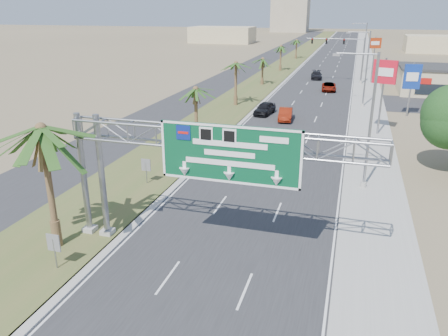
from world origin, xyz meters
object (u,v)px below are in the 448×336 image
signal_mast (351,56)px  car_mid_lane (285,114)px  palm_near (41,129)px  pole_sign_red_far (375,47)px  car_right_lane (329,87)px  pole_sign_blue (412,78)px  car_left_lane (265,108)px  pole_sign_red_near (384,76)px  sign_gantry (203,148)px  car_far (316,75)px

signal_mast → car_mid_lane: bearing=-102.3°
palm_near → pole_sign_red_far: size_ratio=1.03×
car_right_lane → pole_sign_blue: (10.65, -15.35, 4.06)m
signal_mast → palm_near: bearing=-102.7°
car_mid_lane → car_left_lane: bearing=137.0°
signal_mast → pole_sign_red_far: pole_sign_red_far is taller
pole_sign_red_near → sign_gantry: bearing=-109.7°
car_far → pole_sign_red_near: bearing=-81.0°
signal_mast → pole_sign_blue: (7.67, -24.03, -0.12)m
signal_mast → pole_sign_blue: size_ratio=1.55×
signal_mast → car_right_lane: bearing=-108.9°
car_right_lane → pole_sign_red_far: pole_sign_red_far is taller
signal_mast → car_far: signal_mast is taller
car_right_lane → car_far: size_ratio=0.97×
pole_sign_red_far → pole_sign_red_near: bearing=-90.0°
sign_gantry → pole_sign_red_far: 64.74m
signal_mast → pole_sign_red_far: bearing=26.4°
car_far → pole_sign_red_far: pole_sign_red_far is taller
car_right_lane → pole_sign_blue: size_ratio=0.73×
car_mid_lane → pole_sign_red_far: (10.50, 32.38, 5.65)m
sign_gantry → car_mid_lane: (-0.44, 31.57, -5.32)m
palm_near → pole_sign_red_far: (18.20, 65.88, -0.54)m
pole_sign_red_far → car_far: bearing=169.1°
car_right_lane → pole_sign_red_near: bearing=-79.1°
pole_sign_red_near → pole_sign_blue: pole_sign_red_near is taller
car_left_lane → car_far: (3.57, 32.00, -0.06)m
car_right_lane → car_mid_lane: bearing=-103.7°
car_mid_lane → pole_sign_blue: 16.23m
palm_near → sign_gantry: bearing=13.3°
palm_near → pole_sign_red_near: palm_near is taller
car_left_lane → car_mid_lane: (3.02, -2.31, -0.04)m
pole_sign_red_near → car_far: bearing=104.7°
car_left_lane → car_mid_lane: car_left_lane is taller
pole_sign_red_near → pole_sign_blue: size_ratio=1.22×
pole_sign_red_far → sign_gantry: bearing=-98.9°
signal_mast → car_mid_lane: 31.47m
car_left_lane → pole_sign_blue: 18.29m
sign_gantry → car_far: size_ratio=3.38×
car_right_lane → pole_sign_red_far: size_ratio=0.59×
car_left_lane → car_far: size_ratio=0.92×
car_left_lane → car_far: 32.19m
car_mid_lane → car_right_lane: (3.69, 21.80, -0.07)m
palm_near → car_left_lane: 36.62m
car_left_lane → pole_sign_red_near: 15.71m
sign_gantry → pole_sign_blue: 40.50m
pole_sign_red_far → pole_sign_blue: bearing=-81.6°
pole_sign_red_near → car_left_lane: bearing=156.7°
sign_gantry → pole_sign_red_near: size_ratio=2.08×
signal_mast → pole_sign_red_near: bearing=-83.6°
palm_near → signal_mast: size_ratio=0.81×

